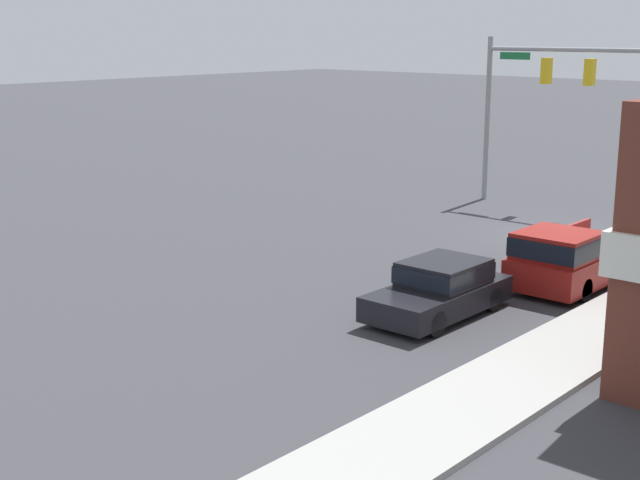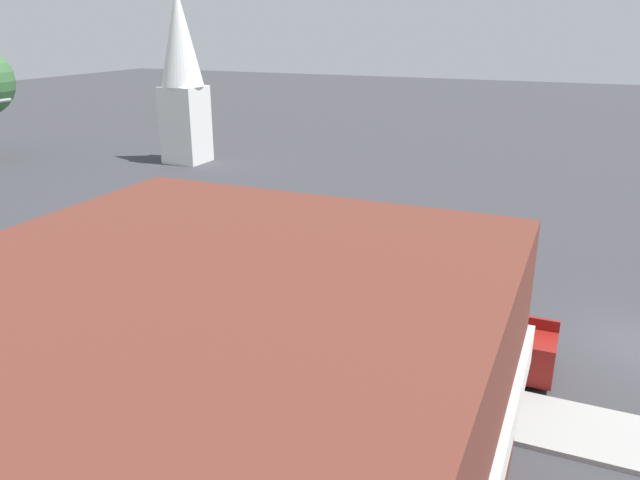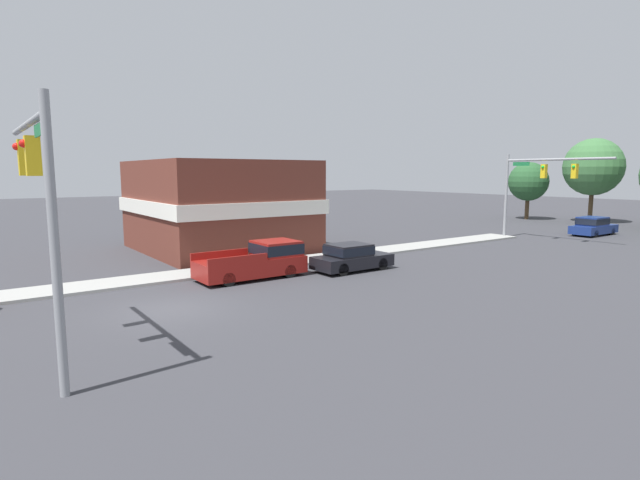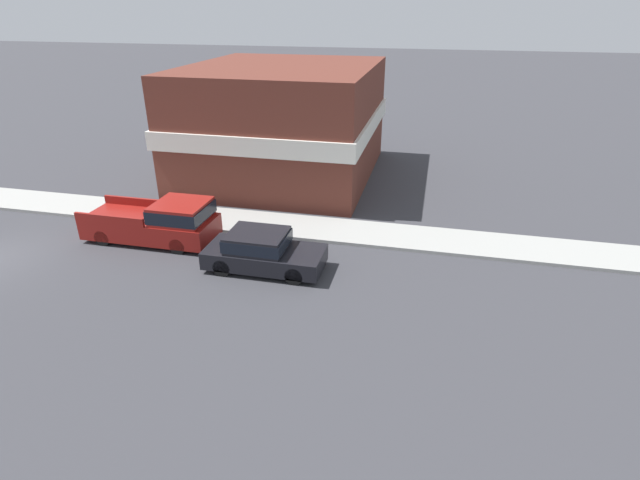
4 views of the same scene
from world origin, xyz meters
The scene contains 4 objects.
ground_plane centered at (0.00, 0.00, 0.00)m, with size 200.00×200.00×0.00m, color #38383D.
near_signal_assembly centered at (3.82, -4.53, 5.07)m, with size 6.95×0.49×7.03m.
car_lead centered at (-1.90, 10.61, 0.76)m, with size 1.93×4.38×1.45m.
pickup_truck_parked centered at (-3.24, 5.76, 0.88)m, with size 2.12×5.41×1.78m.
Camera 1 is at (-14.29, 29.42, 7.32)m, focal length 50.00 mm.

